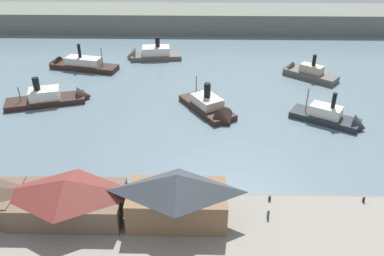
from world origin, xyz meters
The scene contains 14 objects.
ground_plane centered at (0.00, 0.00, 0.00)m, with size 320.00×320.00×0.00m, color slate.
seawall_edge centered at (0.00, -3.60, 0.50)m, with size 110.00×0.80×1.00m, color #666159.
ferry_shed_east_terminal centered at (-18.97, -9.57, 4.81)m, with size 18.30×9.87×7.10m.
ferry_shed_central_terminal centered at (-1.03, -9.99, 5.65)m, with size 16.15×8.86×8.76m.
pedestrian_walking_west centered at (13.93, -9.65, 1.96)m, with size 0.41×0.41×1.66m.
mooring_post_west centered at (14.85, -5.18, 1.65)m, with size 0.44×0.44×0.90m, color black.
mooring_post_center_east centered at (31.19, -5.21, 1.65)m, with size 0.44×0.44×0.90m, color black.
ferry_mid_harbor centered at (34.90, 25.37, 1.33)m, with size 18.06×13.84×9.69m.
ferry_near_quay centered at (5.60, 29.65, 1.32)m, with size 15.58×19.69×9.87m.
ferry_departing_north centered at (34.59, 55.20, 1.37)m, with size 17.02×15.11×9.15m.
ferry_approaching_east centered at (-37.51, 60.59, 1.39)m, with size 24.52×10.71×9.93m.
ferry_approaching_west centered at (-35.99, 35.54, 1.36)m, with size 22.79×12.22×9.64m.
ferry_moored_east centered at (-15.13, 70.53, 1.45)m, with size 19.25×8.78×9.74m.
far_headland centered at (0.00, 110.00, 4.00)m, with size 180.00×24.00×8.00m, color #60665B.
Camera 1 is at (2.45, -59.44, 46.45)m, focal length 36.96 mm.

